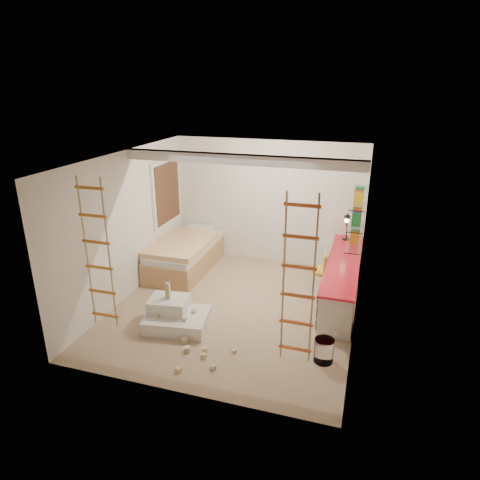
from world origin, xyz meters
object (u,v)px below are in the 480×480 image
(desk, at_px, (342,279))
(swivel_chair, at_px, (323,280))
(play_platform, at_px, (175,316))
(bed, at_px, (185,255))

(desk, height_order, swivel_chair, swivel_chair)
(desk, height_order, play_platform, desk)
(play_platform, bearing_deg, desk, 34.22)
(bed, xyz_separation_m, play_platform, (0.73, -2.04, -0.16))
(bed, bearing_deg, desk, -6.49)
(bed, bearing_deg, play_platform, -70.20)
(swivel_chair, distance_m, play_platform, 2.76)
(desk, xyz_separation_m, swivel_chair, (-0.34, 0.09, -0.10))
(play_platform, bearing_deg, bed, 109.80)
(desk, bearing_deg, swivel_chair, 165.84)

